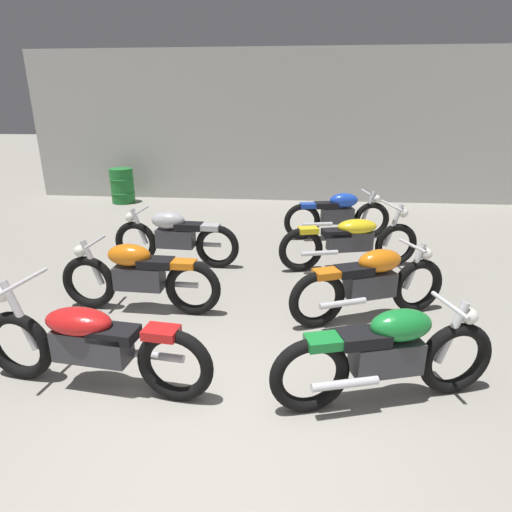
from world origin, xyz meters
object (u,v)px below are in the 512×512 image
Objects in this scene: oil_drum at (122,186)px; motorcycle_left_row_1 at (139,276)px; motorcycle_right_row_1 at (371,283)px; motorcycle_left_row_0 at (91,343)px; motorcycle_right_row_0 at (388,354)px; motorcycle_right_row_2 at (351,240)px; motorcycle_left_row_2 at (175,237)px; motorcycle_right_row_3 at (338,214)px.

motorcycle_left_row_1 is at bearing -66.47° from oil_drum.
motorcycle_right_row_1 is at bearing 1.09° from motorcycle_left_row_1.
motorcycle_left_row_1 is at bearing 94.56° from motorcycle_left_row_0.
oil_drum is at bearing 125.58° from motorcycle_right_row_0.
motorcycle_left_row_1 is 3.15m from motorcycle_right_row_2.
motorcycle_left_row_1 is at bearing -147.74° from motorcycle_right_row_2.
motorcycle_left_row_0 and motorcycle_right_row_2 have the same top height.
motorcycle_left_row_2 is 2.66m from motorcycle_right_row_2.
motorcycle_left_row_0 is 2.51m from motorcycle_right_row_0.
oil_drum is at bearing 132.57° from motorcycle_right_row_1.
motorcycle_left_row_0 is at bearing -87.89° from motorcycle_left_row_2.
motorcycle_left_row_2 is (-0.11, 3.06, 0.01)m from motorcycle_left_row_0.
motorcycle_right_row_3 is (2.48, 4.71, 0.01)m from motorcycle_left_row_0.
motorcycle_left_row_0 is at bearing -117.79° from motorcycle_right_row_3.
motorcycle_right_row_3 is at bearing 32.34° from motorcycle_left_row_2.
oil_drum is (-2.61, 7.22, -0.03)m from motorcycle_left_row_0.
motorcycle_left_row_2 and motorcycle_right_row_1 have the same top height.
motorcycle_left_row_0 reaches higher than motorcycle_right_row_0.
motorcycle_left_row_2 and motorcycle_right_row_3 have the same top height.
motorcycle_left_row_2 is 3.10m from motorcycle_right_row_1.
motorcycle_right_row_2 is (2.66, 1.68, -0.01)m from motorcycle_left_row_1.
motorcycle_left_row_0 is 5.32m from motorcycle_right_row_3.
motorcycle_right_row_1 is (2.72, 0.05, 0.00)m from motorcycle_left_row_1.
oil_drum is (-5.12, 7.15, -0.03)m from motorcycle_right_row_0.
motorcycle_right_row_0 and motorcycle_right_row_1 have the same top height.
motorcycle_left_row_1 is 2.99m from motorcycle_right_row_0.
motorcycle_left_row_1 is 2.32× the size of oil_drum.
motorcycle_right_row_3 is (-0.12, 3.15, 0.00)m from motorcycle_right_row_1.
oil_drum is at bearing 113.53° from motorcycle_left_row_1.
oil_drum is (-2.49, 5.72, -0.03)m from motorcycle_left_row_1.
motorcycle_right_row_1 is 2.19× the size of oil_drum.
motorcycle_right_row_0 is 2.26× the size of oil_drum.
oil_drum is at bearing 141.94° from motorcycle_right_row_2.
motorcycle_left_row_0 is 1.10× the size of motorcycle_left_row_2.
motorcycle_right_row_0 is 0.98× the size of motorcycle_right_row_3.
motorcycle_left_row_2 is (0.01, 1.56, 0.00)m from motorcycle_left_row_1.
motorcycle_right_row_2 is 6.55m from oil_drum.
motorcycle_right_row_2 is 1.53m from motorcycle_right_row_3.
motorcycle_right_row_2 is at bearing -38.06° from oil_drum.
motorcycle_left_row_1 is (-0.12, 1.50, 0.01)m from motorcycle_left_row_0.
motorcycle_left_row_0 is at bearing -85.44° from motorcycle_left_row_1.
motorcycle_left_row_1 and motorcycle_right_row_3 have the same top height.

